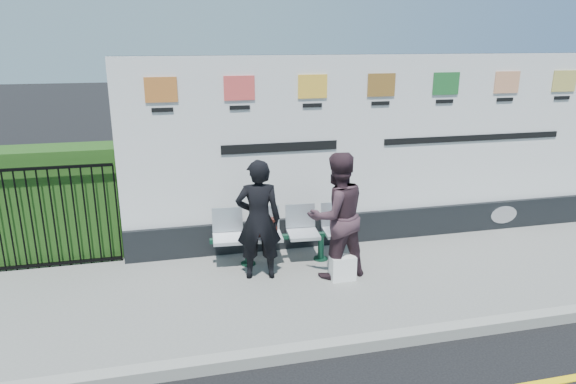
# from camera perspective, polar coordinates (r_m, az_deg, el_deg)

# --- Properties ---
(pavement) EXTENTS (14.00, 3.00, 0.12)m
(pavement) POSITION_cam_1_polar(r_m,az_deg,el_deg) (7.54, 9.63, -9.47)
(pavement) COLOR slate
(pavement) RESTS_ON ground
(kerb) EXTENTS (14.00, 0.18, 0.14)m
(kerb) POSITION_cam_1_polar(r_m,az_deg,el_deg) (6.36, 15.01, -15.04)
(kerb) COLOR gray
(kerb) RESTS_ON ground
(billboard) EXTENTS (8.00, 0.30, 3.00)m
(billboard) POSITION_cam_1_polar(r_m,az_deg,el_deg) (8.45, 9.68, 3.21)
(billboard) COLOR black
(billboard) RESTS_ON pavement
(hedge) EXTENTS (2.35, 0.70, 1.70)m
(hedge) POSITION_cam_1_polar(r_m,az_deg,el_deg) (8.54, -25.10, -1.14)
(hedge) COLOR #214815
(hedge) RESTS_ON pavement
(railing) EXTENTS (2.05, 0.06, 1.54)m
(railing) POSITION_cam_1_polar(r_m,az_deg,el_deg) (8.15, -25.62, -2.62)
(railing) COLOR black
(railing) RESTS_ON pavement
(bench) EXTENTS (2.15, 0.71, 0.45)m
(bench) POSITION_cam_1_polar(r_m,az_deg,el_deg) (7.73, -0.36, -6.21)
(bench) COLOR silver
(bench) RESTS_ON pavement
(woman_left) EXTENTS (0.67, 0.49, 1.70)m
(woman_left) POSITION_cam_1_polar(r_m,az_deg,el_deg) (7.05, -3.29, -3.11)
(woman_left) COLOR black
(woman_left) RESTS_ON pavement
(woman_right) EXTENTS (0.99, 0.84, 1.79)m
(woman_right) POSITION_cam_1_polar(r_m,az_deg,el_deg) (7.10, 5.42, -2.63)
(woman_right) COLOR #3B262E
(woman_right) RESTS_ON pavement
(handbag_brown) EXTENTS (0.33, 0.18, 0.24)m
(handbag_brown) POSITION_cam_1_polar(r_m,az_deg,el_deg) (7.57, -2.44, -3.91)
(handbag_brown) COLOR black
(handbag_brown) RESTS_ON bench
(carrier_bag_white) EXTENTS (0.34, 0.21, 0.34)m
(carrier_bag_white) POSITION_cam_1_polar(r_m,az_deg,el_deg) (7.26, 6.09, -8.38)
(carrier_bag_white) COLOR white
(carrier_bag_white) RESTS_ON pavement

